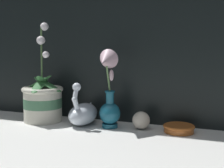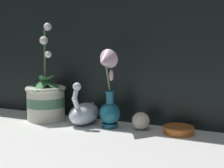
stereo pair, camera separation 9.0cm
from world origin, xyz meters
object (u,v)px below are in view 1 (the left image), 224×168
object	(u,v)px
swan_figurine	(83,113)
amber_dish	(179,128)
blue_vase	(108,95)
glass_sphere	(141,120)
orchid_potted_plant	(43,100)

from	to	relation	value
swan_figurine	amber_dish	distance (m)	0.39
swan_figurine	amber_dish	xyz separation A→B (m)	(0.39, 0.02, -0.03)
amber_dish	blue_vase	bearing A→B (deg)	-170.97
swan_figurine	blue_vase	distance (m)	0.15
glass_sphere	swan_figurine	bearing A→B (deg)	-176.03
orchid_potted_plant	blue_vase	distance (m)	0.31
orchid_potted_plant	blue_vase	world-z (taller)	orchid_potted_plant
glass_sphere	orchid_potted_plant	bearing A→B (deg)	-177.15
blue_vase	amber_dish	distance (m)	0.30
blue_vase	amber_dish	world-z (taller)	blue_vase
blue_vase	glass_sphere	world-z (taller)	blue_vase
blue_vase	glass_sphere	size ratio (longest dim) A/B	4.46
orchid_potted_plant	glass_sphere	xyz separation A→B (m)	(0.44, 0.02, -0.06)
blue_vase	amber_dish	bearing A→B (deg)	9.03
orchid_potted_plant	swan_figurine	xyz separation A→B (m)	(0.19, 0.00, -0.04)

